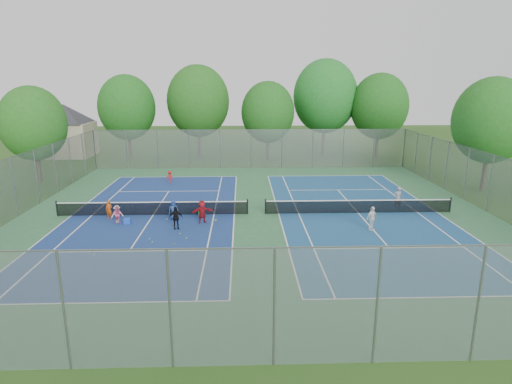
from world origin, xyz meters
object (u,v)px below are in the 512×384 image
(instructor, at_px, (398,198))
(ball_hopper, at_px, (200,213))
(net_right, at_px, (358,207))
(ball_crate, at_px, (127,221))
(net_left, at_px, (153,209))

(instructor, bearing_deg, ball_hopper, 2.14)
(net_right, xyz_separation_m, ball_crate, (-15.31, -1.75, -0.28))
(net_right, distance_m, ball_crate, 15.41)
(net_left, bearing_deg, ball_crate, -126.80)
(net_left, height_order, ball_crate, net_left)
(ball_crate, relative_size, instructor, 0.26)
(ball_crate, distance_m, instructor, 18.62)
(net_right, bearing_deg, instructor, 19.22)
(instructor, bearing_deg, net_left, -0.59)
(ball_crate, bearing_deg, instructor, 8.72)
(net_left, bearing_deg, instructor, 3.60)
(net_left, distance_m, instructor, 17.12)
(net_left, distance_m, ball_hopper, 3.26)
(ball_hopper, bearing_deg, net_left, 171.84)
(ball_hopper, xyz_separation_m, instructor, (13.86, 1.54, 0.53))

